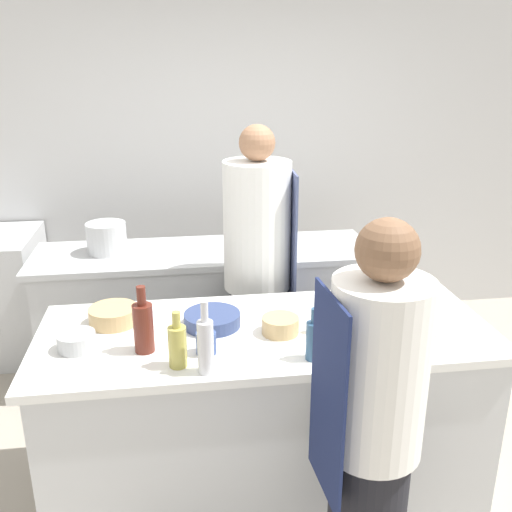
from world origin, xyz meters
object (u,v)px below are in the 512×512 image
(bottle_olive_oil, at_px, (334,313))
(bowl_mixing_large, at_px, (280,325))
(bottle_vinegar, at_px, (206,345))
(bottle_wine, at_px, (349,295))
(stockpot, at_px, (107,238))
(bottle_cooking_oil, at_px, (143,326))
(cup, at_px, (206,343))
(chef_at_stove, at_px, (258,276))
(bottle_water, at_px, (178,345))
(bowl_ceramic_blue, at_px, (77,341))
(bowl_wooden_salad, at_px, (113,315))
(bowl_prep_small, at_px, (212,320))
(chef_at_prep_near, at_px, (372,433))
(bottle_sauce, at_px, (314,339))

(bottle_olive_oil, distance_m, bowl_mixing_large, 0.26)
(bottle_vinegar, xyz_separation_m, bottle_wine, (0.75, 0.48, -0.03))
(bottle_wine, distance_m, stockpot, 1.73)
(bottle_wine, xyz_separation_m, bowl_mixing_large, (-0.38, -0.17, -0.06))
(bottle_cooking_oil, bearing_deg, cup, -12.49)
(chef_at_stove, height_order, bottle_water, chef_at_stove)
(bowl_mixing_large, xyz_separation_m, bowl_ceramic_blue, (-0.92, -0.03, -0.00))
(bowl_wooden_salad, bearing_deg, chef_at_stove, 35.44)
(cup, height_order, stockpot, stockpot)
(chef_at_stove, bearing_deg, bowl_mixing_large, 2.21)
(bottle_vinegar, bearing_deg, bottle_olive_oil, 24.18)
(chef_at_stove, xyz_separation_m, bowl_prep_small, (-0.32, -0.66, 0.05))
(chef_at_prep_near, relative_size, bottle_wine, 6.56)
(bottle_wine, bearing_deg, bowl_ceramic_blue, -171.24)
(bowl_ceramic_blue, bearing_deg, bowl_prep_small, 13.60)
(bottle_water, height_order, stockpot, bottle_water)
(bottle_cooking_oil, distance_m, bowl_ceramic_blue, 0.32)
(stockpot, bearing_deg, bowl_mixing_large, -54.81)
(bottle_wine, distance_m, cup, 0.80)
(bowl_mixing_large, bearing_deg, bowl_prep_small, 158.70)
(bottle_cooking_oil, height_order, bowl_mixing_large, bottle_cooking_oil)
(bottle_wine, bearing_deg, bottle_olive_oil, -122.90)
(bottle_vinegar, bearing_deg, bottle_sauce, 5.57)
(bowl_prep_small, xyz_separation_m, cup, (-0.04, -0.27, 0.02))
(bottle_cooking_oil, xyz_separation_m, stockpot, (-0.30, 1.39, -0.02))
(chef_at_stove, distance_m, bowl_wooden_salad, 0.97)
(bowl_prep_small, distance_m, cup, 0.27)
(bottle_vinegar, xyz_separation_m, bowl_ceramic_blue, (-0.56, 0.28, -0.09))
(bottle_olive_oil, relative_size, stockpot, 0.96)
(chef_at_stove, relative_size, stockpot, 6.88)
(bottle_olive_oil, height_order, bottle_sauce, bottle_olive_oil)
(bowl_mixing_large, height_order, cup, cup)
(bottle_cooking_oil, bearing_deg, chef_at_stove, 53.94)
(bottle_vinegar, relative_size, bowl_prep_small, 1.17)
(bottle_vinegar, bearing_deg, bowl_prep_small, 82.75)
(bowl_mixing_large, xyz_separation_m, stockpot, (-0.92, 1.31, 0.06))
(bottle_wine, bearing_deg, cup, -156.66)
(bottle_olive_oil, xyz_separation_m, bottle_water, (-0.73, -0.21, -0.00))
(bottle_olive_oil, relative_size, bottle_vinegar, 0.78)
(bottle_wine, distance_m, bowl_prep_small, 0.70)
(bottle_vinegar, xyz_separation_m, bowl_prep_small, (0.05, 0.43, -0.09))
(chef_at_stove, xyz_separation_m, bowl_wooden_salad, (-0.79, -0.56, 0.05))
(bottle_sauce, height_order, bowl_ceramic_blue, bottle_sauce)
(bowl_ceramic_blue, bearing_deg, bottle_sauce, -12.83)
(stockpot, bearing_deg, bottle_sauce, -56.97)
(cup, bearing_deg, chef_at_stove, 68.63)
(bowl_mixing_large, distance_m, stockpot, 1.60)
(bottle_cooking_oil, xyz_separation_m, cup, (0.27, -0.06, -0.07))
(bottle_sauce, bearing_deg, bottle_water, 177.79)
(chef_at_stove, xyz_separation_m, bowl_ceramic_blue, (-0.93, -0.81, 0.05))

